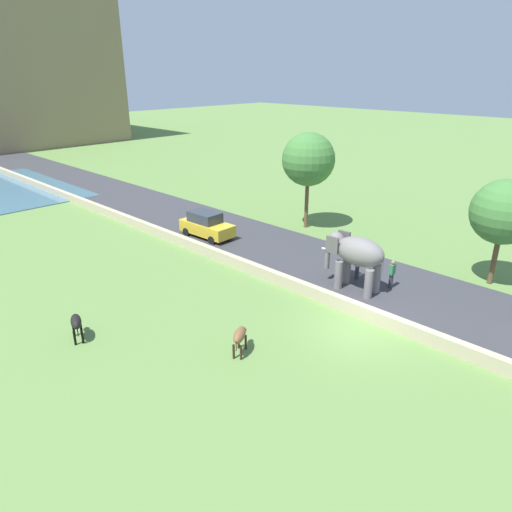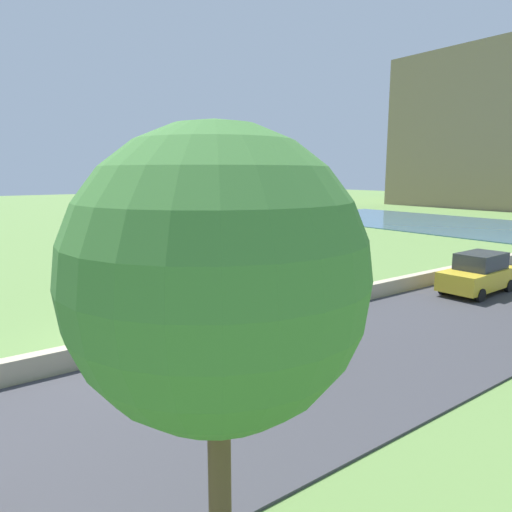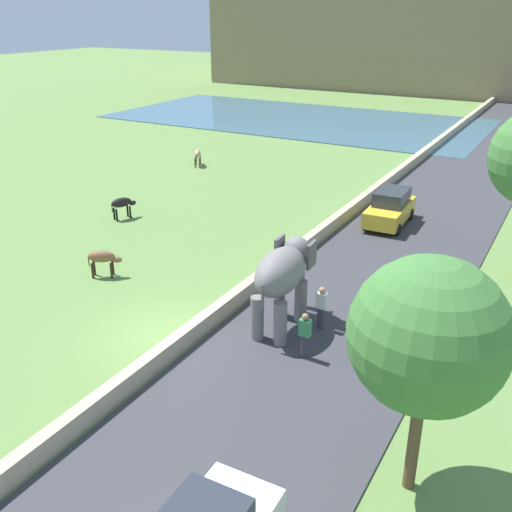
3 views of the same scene
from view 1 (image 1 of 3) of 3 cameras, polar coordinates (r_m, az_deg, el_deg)
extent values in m
plane|color=#608442|center=(21.50, 12.29, -8.95)|extent=(220.00, 220.00, 0.00)
cube|color=#38383D|center=(37.63, -9.85, 4.97)|extent=(7.00, 120.00, 0.06)
cube|color=tan|center=(33.92, -12.98, 3.34)|extent=(0.40, 110.00, 0.65)
ellipsoid|color=slate|center=(24.19, 12.71, 0.54)|extent=(1.56, 2.78, 1.50)
cylinder|color=slate|center=(24.78, 10.19, -2.34)|extent=(0.44, 0.44, 1.60)
cylinder|color=slate|center=(25.46, 11.17, -1.74)|extent=(0.44, 0.44, 1.60)
cylinder|color=slate|center=(24.05, 13.78, -3.43)|extent=(0.44, 0.44, 1.60)
cylinder|color=slate|center=(24.74, 14.68, -2.78)|extent=(0.44, 0.44, 1.60)
ellipsoid|color=slate|center=(24.76, 9.88, 1.73)|extent=(1.05, 0.96, 1.10)
cube|color=#575454|center=(24.20, 9.42, 1.37)|extent=(0.16, 0.71, 0.90)
cube|color=#575454|center=(25.18, 10.85, 2.09)|extent=(0.16, 0.71, 0.90)
cylinder|color=slate|center=(25.30, 8.83, 0.09)|extent=(0.28, 0.28, 1.50)
cone|color=silver|center=(24.93, 8.76, 0.87)|extent=(0.15, 0.56, 0.17)
cone|color=silver|center=(25.28, 9.29, 1.14)|extent=(0.15, 0.56, 0.17)
cylinder|color=#575454|center=(23.80, 15.43, -1.02)|extent=(0.08, 0.08, 0.90)
cylinder|color=#33333D|center=(26.20, 12.39, -2.03)|extent=(0.22, 0.22, 0.85)
cube|color=silver|center=(25.93, 12.52, -0.61)|extent=(0.36, 0.22, 0.56)
sphere|color=tan|center=(25.78, 12.59, 0.19)|extent=(0.22, 0.22, 0.22)
cylinder|color=#33333D|center=(25.60, 16.37, -3.03)|extent=(0.22, 0.22, 0.85)
cube|color=#388451|center=(25.32, 16.54, -1.59)|extent=(0.36, 0.22, 0.56)
sphere|color=#997051|center=(25.17, 16.64, -0.77)|extent=(0.22, 0.22, 0.22)
cube|color=gold|center=(32.20, -6.07, 3.49)|extent=(1.85, 4.06, 0.80)
cube|color=#2D333D|center=(32.12, -6.36, 4.84)|extent=(1.53, 2.25, 0.70)
cylinder|color=black|center=(31.96, -3.40, 2.68)|extent=(0.20, 0.61, 0.60)
cylinder|color=black|center=(30.91, -5.51, 1.93)|extent=(0.20, 0.61, 0.60)
cylinder|color=black|center=(33.76, -6.53, 3.64)|extent=(0.20, 0.61, 0.60)
cylinder|color=black|center=(32.77, -8.62, 2.96)|extent=(0.20, 0.61, 0.60)
ellipsoid|color=black|center=(21.33, -21.42, -7.56)|extent=(0.83, 1.18, 0.50)
cylinder|color=black|center=(21.95, -21.68, -8.46)|extent=(0.10, 0.10, 0.65)
cylinder|color=black|center=(21.94, -20.87, -8.34)|extent=(0.10, 0.10, 0.65)
cylinder|color=black|center=(21.27, -21.55, -9.46)|extent=(0.10, 0.10, 0.65)
cylinder|color=black|center=(21.27, -20.72, -9.33)|extent=(0.10, 0.10, 0.65)
ellipsoid|color=black|center=(21.96, -21.47, -7.13)|extent=(0.37, 0.46, 0.26)
cone|color=beige|center=(21.88, -21.77, -6.78)|extent=(0.04, 0.04, 0.12)
cone|color=beige|center=(21.88, -21.30, -6.71)|extent=(0.04, 0.04, 0.12)
cylinder|color=black|center=(20.95, -21.25, -8.72)|extent=(0.04, 0.04, 0.45)
ellipsoid|color=brown|center=(18.98, -2.05, -9.74)|extent=(1.17, 0.94, 0.50)
cylinder|color=#302014|center=(19.63, -2.17, -10.54)|extent=(0.10, 0.10, 0.65)
cylinder|color=#302014|center=(19.56, -1.28, -10.65)|extent=(0.10, 0.10, 0.65)
cylinder|color=#302014|center=(19.01, -2.79, -11.75)|extent=(0.10, 0.10, 0.65)
cylinder|color=#302014|center=(18.94, -1.87, -11.88)|extent=(0.10, 0.10, 0.65)
ellipsoid|color=brown|center=(19.57, -1.56, -9.17)|extent=(0.47, 0.41, 0.26)
cone|color=beige|center=(19.51, -1.82, -8.71)|extent=(0.04, 0.04, 0.12)
cone|color=beige|center=(19.47, -1.30, -8.77)|extent=(0.04, 0.04, 0.12)
cylinder|color=#302014|center=(18.65, -2.47, -11.11)|extent=(0.04, 0.04, 0.45)
cylinder|color=brown|center=(34.07, 6.29, 6.56)|extent=(0.28, 0.28, 3.71)
sphere|color=#427A38|center=(33.36, 6.52, 11.82)|extent=(3.77, 3.77, 3.77)
cylinder|color=brown|center=(27.90, 27.45, -0.34)|extent=(0.28, 0.28, 2.88)
sphere|color=#427A38|center=(27.12, 28.41, 4.81)|extent=(3.41, 3.41, 3.41)
camera|label=2|loc=(30.55, 35.95, 7.17)|focal=32.76mm
camera|label=3|loc=(27.73, 54.24, 12.08)|focal=40.73mm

